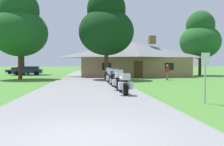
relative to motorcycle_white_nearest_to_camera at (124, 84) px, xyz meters
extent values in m
plane|color=#42752D|center=(-1.98, 12.33, -0.61)|extent=(500.00, 500.00, 0.00)
cube|color=slate|center=(-1.98, 10.33, -0.58)|extent=(6.40, 80.00, 0.06)
cylinder|color=black|center=(-0.06, 0.96, -0.23)|extent=(0.15, 0.65, 0.64)
cylinder|color=black|center=(0.03, -0.48, -0.23)|extent=(0.19, 0.65, 0.64)
cube|color=silver|center=(-0.01, 0.22, -0.17)|extent=(0.29, 0.57, 0.30)
ellipsoid|color=silver|center=(-0.03, 0.48, 0.28)|extent=(0.33, 0.54, 0.26)
cube|color=black|center=(0.00, 0.02, 0.19)|extent=(0.31, 0.54, 0.10)
cylinder|color=silver|center=(-0.05, 0.92, 0.47)|extent=(0.66, 0.07, 0.03)
cylinder|color=silver|center=(-0.06, 0.96, 0.13)|extent=(0.07, 0.24, 0.73)
cube|color=#B2BCC6|center=(-0.06, 1.02, 0.61)|extent=(0.33, 0.13, 0.27)
sphere|color=silver|center=(-0.05, 0.92, 0.33)|extent=(0.11, 0.11, 0.11)
cube|color=#B7B7BC|center=(0.03, -0.53, 0.41)|extent=(0.42, 0.38, 0.32)
cube|color=red|center=(0.04, -0.70, 0.00)|extent=(0.14, 0.04, 0.06)
cylinder|color=silver|center=(0.15, -0.15, -0.33)|extent=(0.10, 0.55, 0.07)
cube|color=#B7B7BC|center=(-0.24, -0.44, -0.05)|extent=(0.22, 0.41, 0.36)
cube|color=#B7B7BC|center=(0.28, -0.41, -0.05)|extent=(0.22, 0.41, 0.36)
cylinder|color=black|center=(-0.04, 3.44, -0.23)|extent=(0.11, 0.64, 0.64)
cylinder|color=black|center=(-0.05, 2.00, -0.23)|extent=(0.16, 0.64, 0.64)
cube|color=silver|center=(-0.05, 2.70, -0.17)|extent=(0.26, 0.56, 0.30)
ellipsoid|color=#195B33|center=(-0.04, 2.96, 0.28)|extent=(0.30, 0.52, 0.26)
cube|color=black|center=(-0.05, 2.50, 0.19)|extent=(0.28, 0.52, 0.10)
cylinder|color=silver|center=(-0.04, 3.40, 0.47)|extent=(0.66, 0.03, 0.03)
cylinder|color=silver|center=(-0.04, 3.44, 0.13)|extent=(0.06, 0.24, 0.73)
cube|color=#B2BCC6|center=(-0.04, 3.50, 0.61)|extent=(0.32, 0.11, 0.27)
sphere|color=silver|center=(-0.04, 3.40, 0.33)|extent=(0.11, 0.11, 0.11)
cube|color=silver|center=(-0.05, 1.95, 0.41)|extent=(0.40, 0.36, 0.32)
cube|color=red|center=(-0.05, 1.78, 0.00)|extent=(0.14, 0.03, 0.06)
cylinder|color=silver|center=(0.09, 2.32, -0.33)|extent=(0.07, 0.55, 0.07)
cube|color=silver|center=(-0.31, 2.05, -0.05)|extent=(0.20, 0.40, 0.36)
cube|color=silver|center=(0.21, 2.05, -0.05)|extent=(0.20, 0.40, 0.36)
cylinder|color=black|center=(-0.13, 6.07, -0.23)|extent=(0.13, 0.64, 0.64)
cylinder|color=black|center=(-0.10, 4.63, -0.23)|extent=(0.17, 0.64, 0.64)
cube|color=silver|center=(-0.12, 5.33, -0.17)|extent=(0.27, 0.57, 0.30)
ellipsoid|color=#B2B5BC|center=(-0.12, 5.59, 0.28)|extent=(0.31, 0.53, 0.26)
cube|color=black|center=(-0.11, 5.13, 0.19)|extent=(0.29, 0.53, 0.10)
cylinder|color=silver|center=(-0.13, 6.03, 0.47)|extent=(0.66, 0.05, 0.03)
cylinder|color=silver|center=(-0.13, 6.07, 0.13)|extent=(0.07, 0.24, 0.73)
cube|color=#B2BCC6|center=(-0.14, 6.13, 0.61)|extent=(0.32, 0.12, 0.27)
sphere|color=silver|center=(-0.13, 6.03, 0.33)|extent=(0.11, 0.11, 0.11)
cube|color=black|center=(-0.10, 4.58, 0.41)|extent=(0.41, 0.37, 0.32)
cube|color=red|center=(-0.09, 4.41, 0.00)|extent=(0.14, 0.03, 0.06)
cylinder|color=silver|center=(0.03, 4.96, -0.33)|extent=(0.08, 0.55, 0.07)
cylinder|color=black|center=(-0.15, 8.71, -0.23)|extent=(0.16, 0.65, 0.64)
cylinder|color=black|center=(-0.03, 7.28, -0.23)|extent=(0.21, 0.65, 0.64)
cube|color=silver|center=(-0.09, 7.98, -0.17)|extent=(0.31, 0.58, 0.30)
ellipsoid|color=#195B33|center=(-0.11, 8.23, 0.28)|extent=(0.34, 0.54, 0.26)
cube|color=black|center=(-0.07, 7.78, 0.19)|extent=(0.32, 0.54, 0.10)
cylinder|color=silver|center=(-0.14, 8.67, 0.47)|extent=(0.66, 0.09, 0.03)
cylinder|color=silver|center=(-0.15, 8.71, 0.13)|extent=(0.08, 0.24, 0.73)
cube|color=#B2BCC6|center=(-0.15, 8.77, 0.61)|extent=(0.33, 0.14, 0.27)
sphere|color=silver|center=(-0.14, 8.67, 0.33)|extent=(0.11, 0.11, 0.11)
cube|color=#B7B7BC|center=(-0.02, 7.23, 0.41)|extent=(0.43, 0.39, 0.32)
cube|color=red|center=(-0.01, 7.06, 0.00)|extent=(0.14, 0.04, 0.06)
cylinder|color=silver|center=(0.08, 7.61, -0.33)|extent=(0.12, 0.55, 0.07)
cube|color=#B7B7BC|center=(-0.29, 7.31, -0.05)|extent=(0.23, 0.42, 0.36)
cube|color=#B7B7BC|center=(0.23, 7.35, -0.05)|extent=(0.23, 0.42, 0.36)
cylinder|color=black|center=(0.09, 11.29, -0.23)|extent=(0.13, 0.64, 0.64)
cylinder|color=black|center=(0.14, 9.85, -0.23)|extent=(0.17, 0.64, 0.64)
cube|color=silver|center=(0.11, 10.55, -0.17)|extent=(0.28, 0.57, 0.30)
ellipsoid|color=#195B33|center=(0.11, 10.81, 0.28)|extent=(0.32, 0.53, 0.26)
cube|color=black|center=(0.12, 10.35, 0.19)|extent=(0.30, 0.53, 0.10)
cylinder|color=silver|center=(0.09, 11.25, 0.47)|extent=(0.66, 0.05, 0.03)
cylinder|color=silver|center=(0.09, 11.29, 0.13)|extent=(0.07, 0.24, 0.73)
cube|color=#B2BCC6|center=(0.09, 11.35, 0.61)|extent=(0.32, 0.12, 0.27)
sphere|color=silver|center=(0.09, 11.25, 0.33)|extent=(0.11, 0.11, 0.11)
cube|color=black|center=(0.14, 9.80, 0.41)|extent=(0.41, 0.37, 0.32)
cube|color=red|center=(0.14, 9.63, 0.00)|extent=(0.14, 0.03, 0.06)
cylinder|color=silver|center=(0.27, 10.17, -0.33)|extent=(0.09, 0.55, 0.07)
cube|color=black|center=(-0.13, 9.89, -0.05)|extent=(0.21, 0.41, 0.36)
cube|color=black|center=(0.39, 9.91, -0.05)|extent=(0.21, 0.41, 0.36)
cube|color=#896B4C|center=(4.33, 20.44, 0.70)|extent=(14.19, 6.33, 2.62)
pyramid|color=slate|center=(4.33, 20.44, 3.08)|extent=(15.04, 6.71, 2.12)
cube|color=brown|center=(6.89, 20.44, 4.49)|extent=(0.90, 0.90, 1.10)
cube|color=#472D19|center=(4.33, 17.25, 0.44)|extent=(1.10, 0.08, 2.10)
cube|color=black|center=(0.36, 17.25, 0.83)|extent=(1.10, 0.06, 0.90)
cube|color=black|center=(8.31, 17.25, 0.83)|extent=(1.10, 0.06, 0.90)
cylinder|color=#75664C|center=(6.41, 12.39, -0.18)|extent=(0.14, 0.14, 0.86)
cylinder|color=#75664C|center=(6.52, 12.52, -0.18)|extent=(0.14, 0.14, 0.86)
cube|color=#A8231E|center=(6.47, 12.45, 0.53)|extent=(0.40, 0.42, 0.56)
cylinder|color=#A8231E|center=(6.32, 12.28, 0.51)|extent=(0.09, 0.09, 0.58)
cylinder|color=#A8231E|center=(6.62, 12.63, 0.51)|extent=(0.09, 0.09, 0.58)
sphere|color=tan|center=(6.47, 12.45, 0.95)|extent=(0.21, 0.21, 0.21)
cylinder|color=#9EA0A5|center=(3.01, -3.03, 0.44)|extent=(0.06, 0.06, 2.10)
cube|color=silver|center=(3.01, -3.05, 1.29)|extent=(0.36, 0.02, 0.48)
cylinder|color=#422D19|center=(0.08, 13.92, 1.18)|extent=(0.44, 0.44, 3.58)
ellipsoid|color=#0F3314|center=(0.08, 13.92, 4.62)|extent=(6.01, 6.01, 5.11)
ellipsoid|color=black|center=(0.08, 13.92, 7.03)|extent=(4.21, 4.21, 4.51)
cylinder|color=#422D19|center=(-9.53, 15.51, 1.15)|extent=(0.44, 0.44, 3.51)
ellipsoid|color=#194C1E|center=(-9.53, 15.51, 4.61)|extent=(6.21, 6.21, 5.28)
ellipsoid|color=#16441B|center=(-9.53, 15.51, 7.09)|extent=(4.35, 4.35, 4.66)
cylinder|color=#422D19|center=(-12.79, 29.36, 1.46)|extent=(0.44, 0.44, 4.14)
ellipsoid|color=#0F3314|center=(-12.79, 29.36, 5.28)|extent=(6.36, 6.36, 5.41)
ellipsoid|color=black|center=(-12.79, 29.36, 7.82)|extent=(4.45, 4.45, 4.77)
cylinder|color=#422D19|center=(15.06, 23.06, 1.13)|extent=(0.44, 0.44, 3.47)
ellipsoid|color=#1E5623|center=(15.06, 23.06, 4.54)|extent=(6.08, 6.08, 5.17)
ellipsoid|color=#1B4E20|center=(15.06, 23.06, 6.97)|extent=(4.26, 4.26, 4.56)
cube|color=navy|center=(-11.70, 27.83, 0.01)|extent=(4.73, 2.20, 0.60)
cube|color=black|center=(-11.50, 27.85, 0.55)|extent=(3.34, 1.87, 0.48)
cylinder|color=black|center=(-13.06, 26.88, -0.29)|extent=(0.66, 0.27, 0.64)
cylinder|color=black|center=(-13.19, 28.57, -0.29)|extent=(0.66, 0.27, 0.64)
cylinder|color=black|center=(-10.21, 27.10, -0.29)|extent=(0.66, 0.27, 0.64)
cylinder|color=black|center=(-10.35, 28.79, -0.29)|extent=(0.66, 0.27, 0.64)
cube|color=navy|center=(-14.25, 32.26, -0.06)|extent=(4.46, 2.54, 0.46)
cube|color=black|center=(-14.35, 32.28, 0.38)|extent=(2.14, 1.92, 0.42)
cylinder|color=black|center=(-15.68, 31.65, -0.29)|extent=(0.67, 0.33, 0.64)
cylinder|color=black|center=(-15.39, 33.32, -0.29)|extent=(0.67, 0.33, 0.64)
cylinder|color=black|center=(-13.12, 31.20, -0.29)|extent=(0.67, 0.33, 0.64)
cylinder|color=black|center=(-12.82, 32.86, -0.29)|extent=(0.67, 0.33, 0.64)
camera|label=1|loc=(-1.87, -12.87, 1.02)|focal=39.31mm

